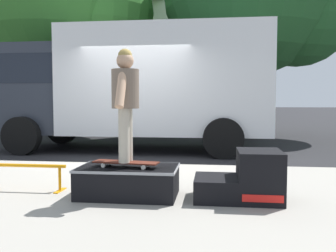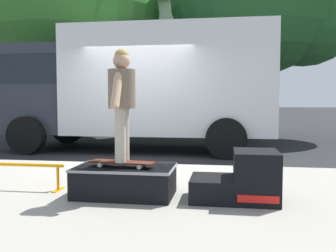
{
  "view_description": "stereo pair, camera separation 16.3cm",
  "coord_description": "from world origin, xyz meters",
  "px_view_note": "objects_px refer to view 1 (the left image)",
  "views": [
    {
      "loc": [
        1.75,
        -7.05,
        1.26
      ],
      "look_at": [
        1.03,
        -1.23,
        0.86
      ],
      "focal_mm": 39.18,
      "sensor_mm": 36.0,
      "label": 1
    },
    {
      "loc": [
        1.91,
        -7.03,
        1.26
      ],
      "look_at": [
        1.03,
        -1.23,
        0.86
      ],
      "focal_mm": 39.18,
      "sensor_mm": 36.0,
      "label": 2
    }
  ],
  "objects_px": {
    "skate_box": "(128,180)",
    "kicker_ramp": "(246,179)",
    "grind_rail": "(6,170)",
    "skater_kid": "(125,96)",
    "box_truck": "(129,84)",
    "skateboard": "(126,163)"
  },
  "relations": [
    {
      "from": "skater_kid",
      "to": "box_truck",
      "type": "xyz_separation_m",
      "value": [
        -1.12,
        5.05,
        0.37
      ]
    },
    {
      "from": "skate_box",
      "to": "kicker_ramp",
      "type": "bearing_deg",
      "value": -0.01
    },
    {
      "from": "skateboard",
      "to": "box_truck",
      "type": "xyz_separation_m",
      "value": [
        -1.12,
        5.05,
        1.16
      ]
    },
    {
      "from": "skate_box",
      "to": "grind_rail",
      "type": "relative_size",
      "value": 0.74
    },
    {
      "from": "box_truck",
      "to": "skater_kid",
      "type": "bearing_deg",
      "value": -77.47
    },
    {
      "from": "grind_rail",
      "to": "skateboard",
      "type": "distance_m",
      "value": 1.65
    },
    {
      "from": "grind_rail",
      "to": "skateboard",
      "type": "xyz_separation_m",
      "value": [
        1.63,
        -0.19,
        0.16
      ]
    },
    {
      "from": "skate_box",
      "to": "skater_kid",
      "type": "relative_size",
      "value": 0.9
    },
    {
      "from": "grind_rail",
      "to": "skater_kid",
      "type": "xyz_separation_m",
      "value": [
        1.63,
        -0.19,
        0.95
      ]
    },
    {
      "from": "kicker_ramp",
      "to": "box_truck",
      "type": "bearing_deg",
      "value": 116.8
    },
    {
      "from": "kicker_ramp",
      "to": "skater_kid",
      "type": "relative_size",
      "value": 0.75
    },
    {
      "from": "kicker_ramp",
      "to": "skateboard",
      "type": "xyz_separation_m",
      "value": [
        -1.4,
        -0.05,
        0.18
      ]
    },
    {
      "from": "skate_box",
      "to": "kicker_ramp",
      "type": "distance_m",
      "value": 1.39
    },
    {
      "from": "kicker_ramp",
      "to": "skater_kid",
      "type": "height_order",
      "value": "skater_kid"
    },
    {
      "from": "skateboard",
      "to": "grind_rail",
      "type": "bearing_deg",
      "value": 173.38
    },
    {
      "from": "skateboard",
      "to": "skater_kid",
      "type": "relative_size",
      "value": 0.61
    },
    {
      "from": "grind_rail",
      "to": "box_truck",
      "type": "distance_m",
      "value": 5.06
    },
    {
      "from": "skate_box",
      "to": "grind_rail",
      "type": "height_order",
      "value": "skate_box"
    },
    {
      "from": "kicker_ramp",
      "to": "grind_rail",
      "type": "height_order",
      "value": "kicker_ramp"
    },
    {
      "from": "skater_kid",
      "to": "grind_rail",
      "type": "bearing_deg",
      "value": 173.38
    },
    {
      "from": "skate_box",
      "to": "skateboard",
      "type": "relative_size",
      "value": 1.48
    },
    {
      "from": "skateboard",
      "to": "skater_kid",
      "type": "distance_m",
      "value": 0.79
    }
  ]
}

